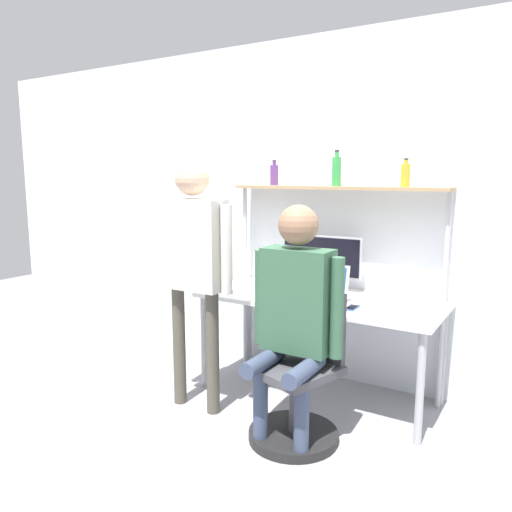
% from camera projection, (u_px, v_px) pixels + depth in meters
% --- Properties ---
extents(ground_plane, '(12.00, 12.00, 0.00)m').
position_uv_depth(ground_plane, '(293.00, 416.00, 3.43)').
color(ground_plane, gray).
extents(wall_back, '(8.00, 0.06, 2.70)m').
position_uv_depth(wall_back, '(343.00, 212.00, 3.90)').
color(wall_back, silver).
rests_on(wall_back, ground_plane).
extents(desk, '(1.76, 0.77, 0.75)m').
position_uv_depth(desk, '(319.00, 307.00, 3.66)').
color(desk, white).
rests_on(desk, ground_plane).
extents(shelf_unit, '(1.67, 0.23, 1.55)m').
position_uv_depth(shelf_unit, '(335.00, 218.00, 3.77)').
color(shelf_unit, '#997A56').
rests_on(shelf_unit, ground_plane).
extents(monitor, '(0.65, 0.22, 0.42)m').
position_uv_depth(monitor, '(321.00, 259.00, 3.86)').
color(monitor, '#B7B7BC').
rests_on(monitor, desk).
extents(laptop, '(0.32, 0.26, 0.26)m').
position_uv_depth(laptop, '(324.00, 292.00, 3.49)').
color(laptop, silver).
rests_on(laptop, desk).
extents(cell_phone, '(0.07, 0.15, 0.01)m').
position_uv_depth(cell_phone, '(352.00, 308.00, 3.33)').
color(cell_phone, '#264C8C').
rests_on(cell_phone, desk).
extents(office_chair, '(0.58, 0.58, 0.94)m').
position_uv_depth(office_chair, '(298.00, 394.00, 3.10)').
color(office_chair, black).
rests_on(office_chair, ground_plane).
extents(person_seated, '(0.59, 0.48, 1.47)m').
position_uv_depth(person_seated, '(295.00, 304.00, 2.98)').
color(person_seated, '#38425B').
rests_on(person_seated, ground_plane).
extents(person_standing, '(0.62, 0.23, 1.74)m').
position_uv_depth(person_standing, '(194.00, 252.00, 3.38)').
color(person_standing, '#4C473D').
rests_on(person_standing, ground_plane).
extents(bottle_purple, '(0.07, 0.07, 0.20)m').
position_uv_depth(bottle_purple, '(274.00, 175.00, 4.00)').
color(bottle_purple, '#593372').
rests_on(bottle_purple, shelf_unit).
extents(bottle_green, '(0.07, 0.07, 0.27)m').
position_uv_depth(bottle_green, '(336.00, 171.00, 3.72)').
color(bottle_green, '#2D8C3F').
rests_on(bottle_green, shelf_unit).
extents(bottle_amber, '(0.06, 0.06, 0.20)m').
position_uv_depth(bottle_amber, '(405.00, 175.00, 3.46)').
color(bottle_amber, gold).
rests_on(bottle_amber, shelf_unit).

